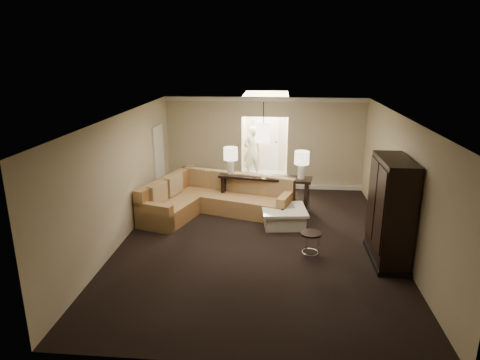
# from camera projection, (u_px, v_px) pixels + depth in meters

# --- Properties ---
(ground) EXTENTS (8.00, 8.00, 0.00)m
(ground) POSITION_uv_depth(u_px,v_px,m) (257.00, 241.00, 9.62)
(ground) COLOR black
(ground) RESTS_ON ground
(wall_back) EXTENTS (6.00, 0.04, 2.80)m
(wall_back) POSITION_uv_depth(u_px,v_px,m) (264.00, 143.00, 13.03)
(wall_back) COLOR #C6B395
(wall_back) RESTS_ON ground
(wall_front) EXTENTS (6.00, 0.04, 2.80)m
(wall_front) POSITION_uv_depth(u_px,v_px,m) (242.00, 273.00, 5.40)
(wall_front) COLOR #C6B395
(wall_front) RESTS_ON ground
(wall_left) EXTENTS (0.04, 8.00, 2.80)m
(wall_left) POSITION_uv_depth(u_px,v_px,m) (123.00, 178.00, 9.47)
(wall_left) COLOR #C6B395
(wall_left) RESTS_ON ground
(wall_right) EXTENTS (0.04, 8.00, 2.80)m
(wall_right) POSITION_uv_depth(u_px,v_px,m) (401.00, 185.00, 8.96)
(wall_right) COLOR #C6B395
(wall_right) RESTS_ON ground
(ceiling) EXTENTS (6.00, 8.00, 0.02)m
(ceiling) POSITION_uv_depth(u_px,v_px,m) (259.00, 116.00, 8.81)
(ceiling) COLOR silver
(ceiling) RESTS_ON wall_back
(crown_molding) EXTENTS (6.00, 0.10, 0.12)m
(crown_molding) POSITION_uv_depth(u_px,v_px,m) (265.00, 99.00, 12.60)
(crown_molding) COLOR silver
(crown_molding) RESTS_ON wall_back
(baseboard) EXTENTS (6.00, 0.10, 0.12)m
(baseboard) POSITION_uv_depth(u_px,v_px,m) (264.00, 186.00, 13.37)
(baseboard) COLOR silver
(baseboard) RESTS_ON ground
(side_door) EXTENTS (0.05, 0.90, 2.10)m
(side_door) POSITION_uv_depth(u_px,v_px,m) (159.00, 162.00, 12.24)
(side_door) COLOR white
(side_door) RESTS_ON ground
(foyer) EXTENTS (1.44, 2.02, 2.80)m
(foyer) POSITION_uv_depth(u_px,v_px,m) (266.00, 138.00, 14.34)
(foyer) COLOR white
(foyer) RESTS_ON ground
(sectional_sofa) EXTENTS (3.86, 2.78, 0.98)m
(sectional_sofa) POSITION_uv_depth(u_px,v_px,m) (212.00, 199.00, 11.16)
(sectional_sofa) COLOR brown
(sectional_sofa) RESTS_ON ground
(coffee_table) EXTENTS (1.18, 1.18, 0.45)m
(coffee_table) POSITION_uv_depth(u_px,v_px,m) (284.00, 216.00, 10.46)
(coffee_table) COLOR white
(coffee_table) RESTS_ON ground
(console_table) EXTENTS (2.49, 0.93, 0.94)m
(console_table) POSITION_uv_depth(u_px,v_px,m) (265.00, 190.00, 11.36)
(console_table) COLOR black
(console_table) RESTS_ON ground
(armoire) EXTENTS (0.63, 1.48, 2.13)m
(armoire) POSITION_uv_depth(u_px,v_px,m) (390.00, 213.00, 8.44)
(armoire) COLOR black
(armoire) RESTS_ON ground
(drink_table) EXTENTS (0.42, 0.42, 0.53)m
(drink_table) POSITION_uv_depth(u_px,v_px,m) (311.00, 240.00, 8.78)
(drink_table) COLOR black
(drink_table) RESTS_ON ground
(table_lamp_left) EXTENTS (0.38, 0.38, 0.72)m
(table_lamp_left) POSITION_uv_depth(u_px,v_px,m) (231.00, 156.00, 11.33)
(table_lamp_left) COLOR white
(table_lamp_left) RESTS_ON console_table
(table_lamp_right) EXTENTS (0.38, 0.38, 0.72)m
(table_lamp_right) POSITION_uv_depth(u_px,v_px,m) (302.00, 161.00, 10.89)
(table_lamp_right) COLOR white
(table_lamp_right) RESTS_ON console_table
(pendant_light) EXTENTS (0.38, 0.38, 1.09)m
(pendant_light) POSITION_uv_depth(u_px,v_px,m) (263.00, 133.00, 11.63)
(pendant_light) COLOR black
(pendant_light) RESTS_ON ceiling
(person) EXTENTS (0.82, 0.70, 1.91)m
(person) POSITION_uv_depth(u_px,v_px,m) (252.00, 149.00, 14.33)
(person) COLOR beige
(person) RESTS_ON ground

